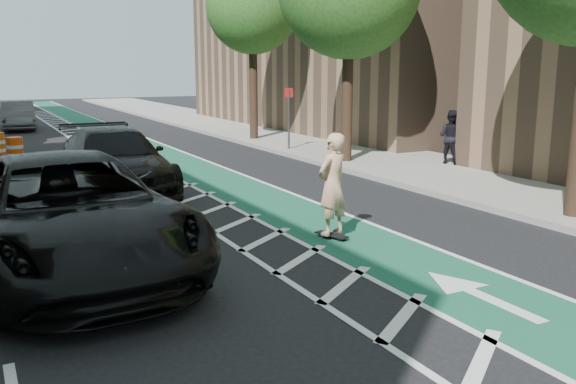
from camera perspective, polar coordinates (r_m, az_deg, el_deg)
ground at (r=9.94m, az=-6.50°, el=-7.54°), size 120.00×120.00×0.00m
bike_lane at (r=20.08m, az=-8.91°, el=2.16°), size 2.00×90.00×0.01m
buffer_strip at (r=19.66m, az=-13.05°, el=1.79°), size 1.40×90.00×0.01m
sidewalk_right at (r=22.97m, az=6.62°, el=3.57°), size 5.00×90.00×0.15m
curb_right at (r=21.70m, az=1.26°, el=3.19°), size 0.12×90.00×0.16m
tree_r_d at (r=27.33m, az=-3.43°, el=16.86°), size 4.20×4.20×7.90m
sign_post at (r=23.56m, az=0.08°, el=6.97°), size 0.35×0.08×2.47m
skateboard at (r=11.79m, az=4.11°, el=-4.03°), size 0.42×0.73×0.10m
skateboarder at (r=11.56m, az=4.18°, el=0.73°), size 0.83×0.68×1.96m
suv_near at (r=10.48m, az=-19.92°, el=-1.86°), size 3.52×6.89×1.86m
suv_far at (r=16.79m, az=-15.93°, el=2.88°), size 2.34×5.75×1.67m
car_grey at (r=35.54m, az=-23.94°, el=6.55°), size 1.80×4.60×1.49m
pedestrian at (r=20.63m, az=15.00°, el=5.00°), size 0.90×1.02×1.75m
barrel_a at (r=13.64m, az=-22.23°, el=-1.44°), size 0.58×0.58×0.79m
barrel_b at (r=22.93m, az=-24.16°, el=3.51°), size 0.67×0.67×0.91m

